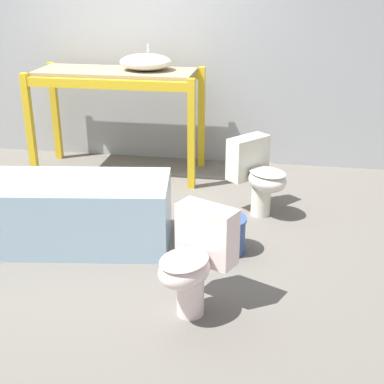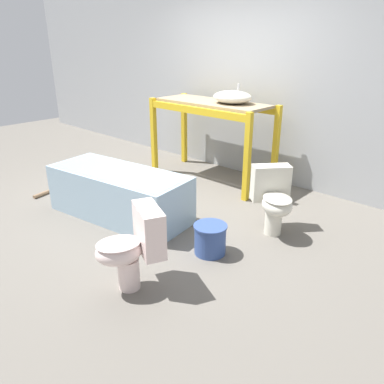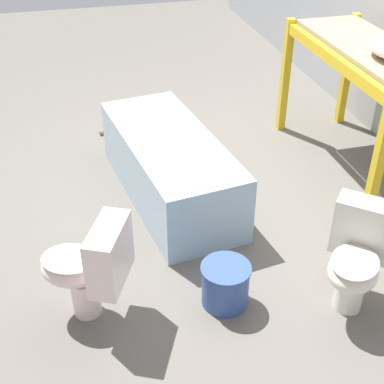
{
  "view_description": "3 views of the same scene",
  "coord_description": "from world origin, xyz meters",
  "px_view_note": "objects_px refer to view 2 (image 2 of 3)",
  "views": [
    {
      "loc": [
        1.58,
        -4.11,
        2.05
      ],
      "look_at": [
        0.95,
        -0.38,
        0.47
      ],
      "focal_mm": 50.0,
      "sensor_mm": 36.0,
      "label": 1
    },
    {
      "loc": [
        3.18,
        -2.8,
        1.88
      ],
      "look_at": [
        1.02,
        -0.45,
        0.58
      ],
      "focal_mm": 35.0,
      "sensor_mm": 36.0,
      "label": 2
    },
    {
      "loc": [
        3.54,
        -1.23,
        2.5
      ],
      "look_at": [
        0.82,
        -0.53,
        0.6
      ],
      "focal_mm": 50.0,
      "sensor_mm": 36.0,
      "label": 3
    }
  ],
  "objects_px": {
    "toilet_far": "(274,197)",
    "bucket_white": "(210,238)",
    "sink_basin": "(232,97)",
    "toilet_near": "(133,245)",
    "bathtub_main": "(119,190)"
  },
  "relations": [
    {
      "from": "sink_basin",
      "to": "toilet_near",
      "type": "height_order",
      "value": "sink_basin"
    },
    {
      "from": "toilet_near",
      "to": "toilet_far",
      "type": "relative_size",
      "value": 1.0
    },
    {
      "from": "sink_basin",
      "to": "bathtub_main",
      "type": "relative_size",
      "value": 0.31
    },
    {
      "from": "sink_basin",
      "to": "toilet_near",
      "type": "bearing_deg",
      "value": -69.6
    },
    {
      "from": "toilet_far",
      "to": "bucket_white",
      "type": "xyz_separation_m",
      "value": [
        -0.19,
        -0.77,
        -0.23
      ]
    },
    {
      "from": "toilet_near",
      "to": "toilet_far",
      "type": "height_order",
      "value": "same"
    },
    {
      "from": "sink_basin",
      "to": "toilet_near",
      "type": "distance_m",
      "value": 2.73
    },
    {
      "from": "sink_basin",
      "to": "toilet_far",
      "type": "distance_m",
      "value": 1.7
    },
    {
      "from": "sink_basin",
      "to": "toilet_far",
      "type": "relative_size",
      "value": 0.78
    },
    {
      "from": "bathtub_main",
      "to": "toilet_far",
      "type": "distance_m",
      "value": 1.7
    },
    {
      "from": "toilet_far",
      "to": "bucket_white",
      "type": "relative_size",
      "value": 2.16
    },
    {
      "from": "sink_basin",
      "to": "bucket_white",
      "type": "distance_m",
      "value": 2.19
    },
    {
      "from": "sink_basin",
      "to": "toilet_near",
      "type": "xyz_separation_m",
      "value": [
        0.91,
        -2.45,
        -0.8
      ]
    },
    {
      "from": "toilet_far",
      "to": "bathtub_main",
      "type": "bearing_deg",
      "value": 161.0
    },
    {
      "from": "bathtub_main",
      "to": "toilet_far",
      "type": "height_order",
      "value": "toilet_far"
    }
  ]
}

